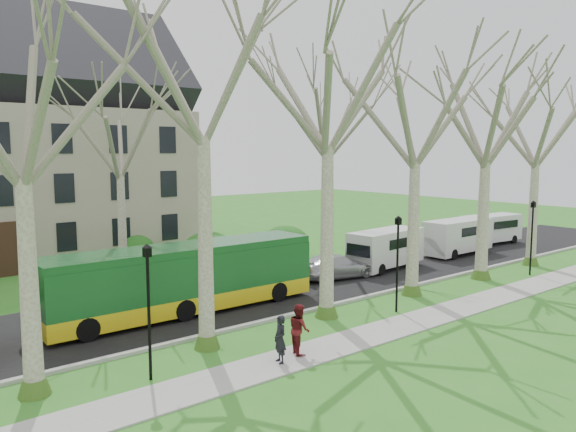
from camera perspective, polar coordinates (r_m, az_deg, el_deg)
The scene contains 15 objects.
ground at distance 22.97m, azimuth -0.94°, elevation -11.84°, with size 120.00×120.00×0.00m, color #2F7421.
sidewalk at distance 21.16m, azimuth 3.37°, elevation -13.42°, with size 70.00×2.00×0.06m, color gray.
road at distance 27.31m, azimuth -8.17°, elevation -8.82°, with size 80.00×8.00×0.06m, color black.
curb at distance 24.09m, azimuth -3.18°, elevation -10.79°, with size 80.00×0.25×0.14m, color #A5A39E.
tree_row_verge at distance 22.01m, azimuth -1.46°, elevation 5.91°, with size 49.00×7.00×14.00m.
tree_row_far at distance 30.66m, azimuth -15.82°, elevation 4.01°, with size 33.00×7.00×12.00m.
lamp_row at distance 21.53m, azimuth 0.70°, elevation -6.00°, with size 36.22×0.22×4.30m.
hedges at distance 32.95m, azimuth -22.97°, elevation -4.87°, with size 30.60×8.60×2.00m.
bus_follow at distance 25.64m, azimuth -10.51°, elevation -6.20°, with size 12.55×2.61×3.14m, color #164F22, non-canonical shape.
sedan at distance 32.13m, azimuth 4.98°, elevation -5.10°, with size 1.91×4.71×1.37m, color #ADADB2.
van_a at distance 34.97m, azimuth 9.91°, elevation -3.37°, with size 5.45×1.98×2.38m, color silver, non-canonical shape.
van_b at distance 40.80m, azimuth 16.85°, elevation -2.07°, with size 5.60×2.04×2.44m, color silver, non-canonical shape.
van_c at distance 46.33m, azimuth 19.97°, elevation -1.29°, with size 5.16×1.88×2.25m, color silver, non-canonical shape.
pedestrian_a at distance 19.62m, azimuth -0.81°, elevation -12.41°, with size 0.60×0.39×1.65m, color black.
pedestrian_b at distance 20.43m, azimuth 1.15°, elevation -11.38°, with size 0.88×0.68×1.81m, color #5B1417.
Camera 1 is at (-13.44, -17.13, 7.31)m, focal length 35.00 mm.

